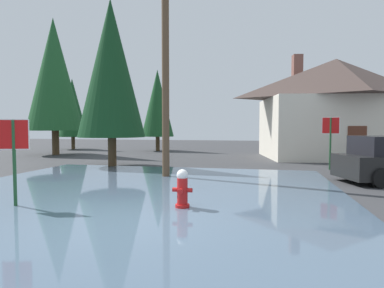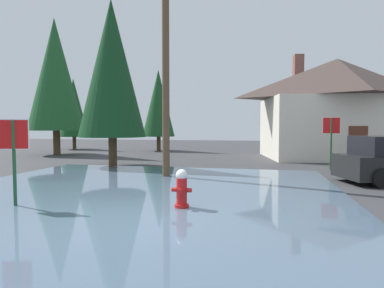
# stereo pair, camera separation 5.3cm
# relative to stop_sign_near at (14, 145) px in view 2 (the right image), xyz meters

# --- Properties ---
(ground_plane) EXTENTS (80.00, 80.00, 0.10)m
(ground_plane) POSITION_rel_stop_sign_near_xyz_m (3.02, -0.59, -1.57)
(ground_plane) COLOR #38383A
(flood_puddle) EXTENTS (12.03, 12.53, 0.04)m
(flood_puddle) POSITION_rel_stop_sign_near_xyz_m (2.21, 1.71, -1.50)
(flood_puddle) COLOR #4C6075
(flood_puddle) RESTS_ON ground
(lane_stop_bar) EXTENTS (3.14, 0.50, 0.01)m
(lane_stop_bar) POSITION_rel_stop_sign_near_xyz_m (3.32, -1.84, -1.52)
(lane_stop_bar) COLOR silver
(lane_stop_bar) RESTS_ON ground
(stop_sign_near) EXTENTS (0.71, 0.22, 2.14)m
(stop_sign_near) POSITION_rel_stop_sign_near_xyz_m (0.00, 0.00, 0.00)
(stop_sign_near) COLOR #1E4C28
(stop_sign_near) RESTS_ON ground
(fire_hydrant) EXTENTS (0.48, 0.41, 0.95)m
(fire_hydrant) POSITION_rel_stop_sign_near_xyz_m (4.00, 0.67, -1.05)
(fire_hydrant) COLOR red
(fire_hydrant) RESTS_ON ground
(utility_pole) EXTENTS (1.60, 0.28, 9.94)m
(utility_pole) POSITION_rel_stop_sign_near_xyz_m (2.25, 5.24, 3.63)
(utility_pole) COLOR brown
(utility_pole) RESTS_ON ground
(stop_sign_far) EXTENTS (0.72, 0.27, 2.39)m
(stop_sign_far) POSITION_rel_stop_sign_near_xyz_m (8.96, 8.85, 0.19)
(stop_sign_far) COLOR #1E4C28
(stop_sign_far) RESTS_ON ground
(house) EXTENTS (10.03, 7.75, 6.67)m
(house) POSITION_rel_stop_sign_near_xyz_m (10.46, 14.93, 1.69)
(house) COLOR silver
(house) RESTS_ON ground
(pine_tree_tall_left) EXTENTS (2.45, 2.45, 6.13)m
(pine_tree_tall_left) POSITION_rel_stop_sign_near_xyz_m (-10.06, 18.59, 2.09)
(pine_tree_tall_left) COLOR #4C3823
(pine_tree_tall_left) RESTS_ON ground
(pine_tree_mid_left) EXTENTS (3.24, 3.24, 8.11)m
(pine_tree_mid_left) POSITION_rel_stop_sign_near_xyz_m (-1.26, 7.90, 3.25)
(pine_tree_mid_left) COLOR #4C3823
(pine_tree_mid_left) RESTS_ON ground
(pine_tree_short_left) EXTENTS (2.62, 2.62, 6.56)m
(pine_tree_short_left) POSITION_rel_stop_sign_near_xyz_m (-2.27, 18.31, 2.34)
(pine_tree_short_left) COLOR #4C3823
(pine_tree_short_left) RESTS_ON ground
(pine_tree_far_center) EXTENTS (3.79, 3.79, 9.48)m
(pine_tree_far_center) POSITION_rel_stop_sign_near_xyz_m (-8.19, 13.43, 4.06)
(pine_tree_far_center) COLOR #4C3823
(pine_tree_far_center) RESTS_ON ground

